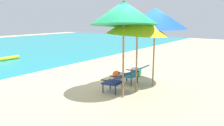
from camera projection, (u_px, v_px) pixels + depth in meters
The scene contains 9 objects.
ground_plane at pixel (41, 70), 9.39m from camera, with size 40.00×40.00×0.00m, color #CCB78E.
swim_buoy at pixel (4, 59), 11.48m from camera, with size 0.18×0.18×1.60m, color yellow.
lounge_chair_left at pixel (118, 79), 6.42m from camera, with size 0.64×0.93×0.68m.
lounge_chair_right at pixel (134, 73), 7.23m from camera, with size 0.57×0.90×0.68m.
beach_umbrella_left at pixel (124, 13), 5.64m from camera, with size 2.50×2.49×2.68m.
beach_umbrella_center at pixel (137, 24), 6.18m from camera, with size 2.49×2.49×2.36m.
beach_umbrella_right at pixel (155, 18), 6.75m from camera, with size 2.59×2.58×2.49m.
beach_ball at pixel (117, 75), 7.94m from camera, with size 0.31×0.31×0.31m, color #EA5619.
cooler_box at pixel (136, 72), 8.40m from camera, with size 0.54×0.43×0.32m.
Camera 1 is at (-5.57, -3.88, 2.14)m, focal length 35.22 mm.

